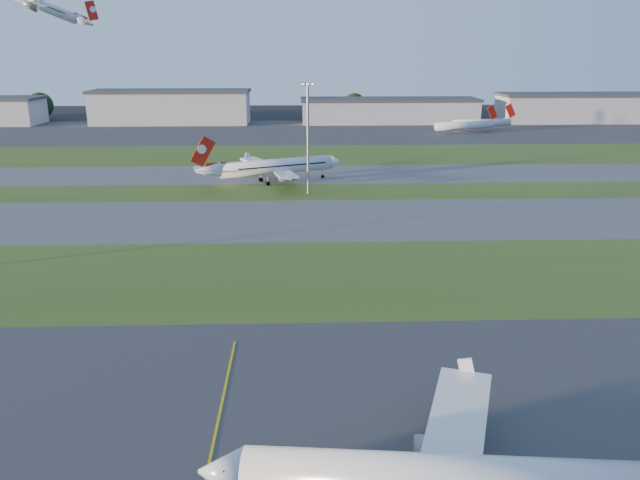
{
  "coord_description": "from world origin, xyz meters",
  "views": [
    {
      "loc": [
        12.68,
        -36.92,
        33.13
      ],
      "look_at": [
        15.67,
        47.84,
        7.0
      ],
      "focal_mm": 35.0,
      "sensor_mm": 36.0,
      "label": 1
    }
  ],
  "objects_px": {
    "airliner_taxiing": "(276,167)",
    "mini_jet_far": "(482,123)",
    "light_mast_centre": "(308,131)",
    "mini_jet_near": "(465,125)"
  },
  "relations": [
    {
      "from": "airliner_taxiing",
      "to": "mini_jet_near",
      "type": "bearing_deg",
      "value": -151.09
    },
    {
      "from": "airliner_taxiing",
      "to": "light_mast_centre",
      "type": "distance_m",
      "value": 18.93
    },
    {
      "from": "airliner_taxiing",
      "to": "mini_jet_far",
      "type": "distance_m",
      "value": 132.39
    },
    {
      "from": "mini_jet_near",
      "to": "light_mast_centre",
      "type": "xyz_separation_m",
      "value": [
        -65.27,
        -107.87,
        11.53
      ]
    },
    {
      "from": "mini_jet_far",
      "to": "light_mast_centre",
      "type": "bearing_deg",
      "value": -134.04
    },
    {
      "from": "mini_jet_far",
      "to": "light_mast_centre",
      "type": "relative_size",
      "value": 1.1
    },
    {
      "from": "airliner_taxiing",
      "to": "mini_jet_far",
      "type": "relative_size",
      "value": 1.24
    },
    {
      "from": "airliner_taxiing",
      "to": "mini_jet_near",
      "type": "height_order",
      "value": "airliner_taxiing"
    },
    {
      "from": "airliner_taxiing",
      "to": "mini_jet_near",
      "type": "relative_size",
      "value": 1.26
    },
    {
      "from": "airliner_taxiing",
      "to": "mini_jet_far",
      "type": "height_order",
      "value": "airliner_taxiing"
    }
  ]
}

